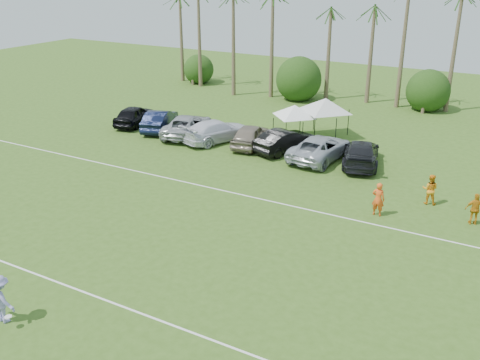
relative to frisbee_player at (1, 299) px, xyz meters
The scene contains 25 objects.
ground 2.15m from the frisbee_player, 27.56° to the left, with size 120.00×120.00×0.00m, color #385B1B.
field_lines 9.09m from the frisbee_player, 79.23° to the left, with size 80.00×12.10×0.01m.
palm_tree_0 44.34m from the frisbee_player, 117.58° to the left, with size 2.40×2.40×8.90m.
palm_tree_1 42.43m from the frisbee_player, 111.49° to the left, with size 2.40×2.40×9.90m.
palm_tree_2 41.06m from the frisbee_player, 104.85° to the left, with size 2.40×2.40×10.90m.
palm_tree_4 39.49m from the frisbee_player, 93.40° to the left, with size 2.40×2.40×8.90m.
palm_tree_5 39.61m from the frisbee_player, 87.51° to the left, with size 2.40×2.40×9.90m.
palm_tree_6 40.15m from the frisbee_player, 81.68° to the left, with size 2.40×2.40×10.90m.
bush_tree_0 43.48m from the frisbee_player, 113.46° to the left, with size 4.00×4.00×4.00m.
bush_tree_1 40.12m from the frisbee_player, 96.17° to the left, with size 4.00×4.00×4.00m.
bush_tree_2 40.62m from the frisbee_player, 79.09° to the left, with size 4.00×4.00×4.00m.
sideline_player_a 18.87m from the frisbee_player, 58.38° to the left, with size 0.69×0.45×1.89m, color #FA591B.
sideline_player_b 22.47m from the frisbee_player, 57.56° to the left, with size 0.86×0.67×1.78m, color orange.
sideline_player_c 22.78m from the frisbee_player, 50.09° to the left, with size 1.01×0.42×1.72m, color orange.
canopy_tent_left 26.52m from the frisbee_player, 89.09° to the left, with size 3.80×3.80×3.08m.
canopy_tent_right 28.08m from the frisbee_player, 85.18° to the left, with size 4.45×4.45×3.61m.
frisbee_player is the anchor object (origin of this frame).
parked_car_0 26.64m from the frisbee_player, 118.81° to the left, with size 1.95×4.84×1.65m, color black.
parked_car_1 25.26m from the frisbee_player, 113.42° to the left, with size 1.74×5.00×1.65m, color black.
parked_car_2 24.15m from the frisbee_player, 107.46° to the left, with size 2.73×5.93×1.65m, color #A4A6AC.
parked_car_3 23.33m from the frisbee_player, 101.00° to the left, with size 2.31×5.68×1.65m, color white.
parked_car_4 23.22m from the frisbee_player, 94.09° to the left, with size 1.95×4.84×1.65m, color gray.
parked_car_5 23.26m from the frisbee_player, 87.20° to the left, with size 1.74×5.00×1.65m, color black.
parked_car_6 23.28m from the frisbee_player, 80.28° to the left, with size 2.73×5.93×1.65m, color #A9AEB8.
parked_car_7 24.25m from the frisbee_player, 73.90° to the left, with size 2.31×5.68×1.65m, color black.
Camera 1 is at (14.41, -11.31, 12.79)m, focal length 40.00 mm.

